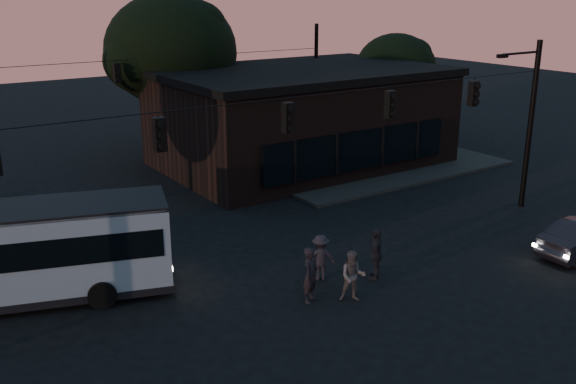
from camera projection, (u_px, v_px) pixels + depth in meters
ground at (362, 319)px, 19.47m from camera, size 120.00×120.00×0.00m
sidewalk_far_right at (363, 162)px, 36.90m from camera, size 14.00×10.00×0.15m
building at (301, 117)px, 36.06m from camera, size 15.40×10.41×5.40m
tree_behind at (171, 50)px, 37.08m from camera, size 7.60×7.60×9.43m
tree_right at (396, 68)px, 41.89m from camera, size 5.20×5.20×6.86m
signal_rig_near at (288, 150)px, 21.27m from camera, size 26.24×0.30×7.50m
signal_rig_far at (119, 95)px, 33.97m from camera, size 26.24×0.30×7.50m
pedestrian_a at (311, 275)px, 20.31m from camera, size 0.80×0.72×1.84m
pedestrian_b at (353, 276)px, 20.38m from camera, size 1.04×0.99×1.70m
pedestrian_c at (376, 254)px, 21.93m from camera, size 1.14×0.98×1.84m
pedestrian_d at (321, 258)px, 21.89m from camera, size 1.20×0.98×1.62m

